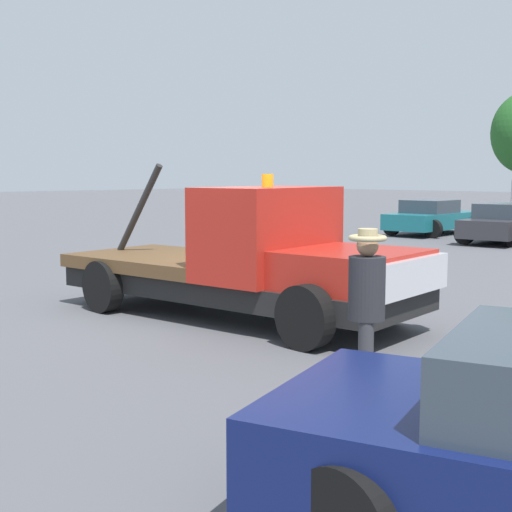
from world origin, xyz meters
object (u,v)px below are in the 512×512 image
at_px(parked_car_teal, 432,218).
at_px(parked_car_charcoal, 506,224).
at_px(tow_truck, 253,263).
at_px(person_near_truck, 367,299).

bearing_deg(parked_car_teal, parked_car_charcoal, -109.38).
height_order(tow_truck, parked_car_teal, tow_truck).
height_order(person_near_truck, parked_car_teal, person_near_truck).
bearing_deg(parked_car_charcoal, tow_truck, -174.55).
distance_m(person_near_truck, parked_car_charcoal, 18.48).
distance_m(tow_truck, person_near_truck, 4.13).
distance_m(tow_truck, parked_car_charcoal, 15.56).
bearing_deg(person_near_truck, parked_car_charcoal, -106.21).
height_order(tow_truck, person_near_truck, tow_truck).
height_order(tow_truck, parked_car_charcoal, tow_truck).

